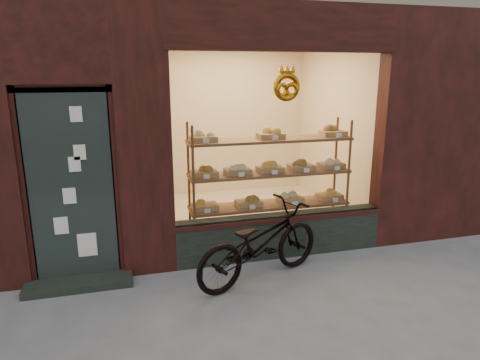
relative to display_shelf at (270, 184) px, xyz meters
name	(u,v)px	position (x,y,z in m)	size (l,w,h in m)	color
display_shelf	(270,184)	(0.00, 0.00, 0.00)	(2.20, 0.45, 1.70)	brown
bicycle	(260,243)	(-0.46, -1.00, -0.40)	(0.59, 1.69, 0.89)	black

